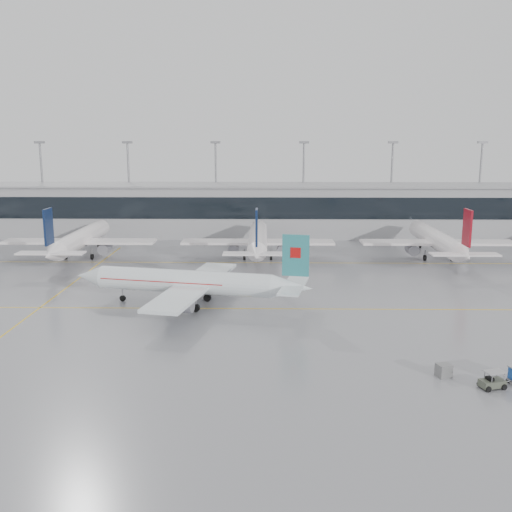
{
  "coord_description": "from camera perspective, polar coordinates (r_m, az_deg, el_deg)",
  "views": [
    {
      "loc": [
        1.44,
        -75.97,
        23.07
      ],
      "look_at": [
        0.0,
        12.0,
        5.0
      ],
      "focal_mm": 40.0,
      "sensor_mm": 36.0,
      "label": 1
    }
  ],
  "objects": [
    {
      "name": "taxi_line_north",
      "position": [
        108.46,
        0.16,
        -0.67
      ],
      "size": [
        120.0,
        0.25,
        0.01
      ],
      "primitive_type": "cube",
      "color": "gold",
      "rests_on": "ground"
    },
    {
      "name": "baggage_tug",
      "position": [
        59.32,
        22.54,
        -11.6
      ],
      "size": [
        3.53,
        2.05,
        1.68
      ],
      "rotation": [
        0.0,
        0.0,
        0.29
      ],
      "color": "#454A3C",
      "rests_on": "ground"
    },
    {
      "name": "terminal_glass",
      "position": [
        131.35,
        0.3,
        4.8
      ],
      "size": [
        180.0,
        0.2,
        5.0
      ],
      "primitive_type": "cube",
      "color": "black",
      "rests_on": "ground"
    },
    {
      "name": "taxi_line_main",
      "position": [
        79.4,
        -0.14,
        -5.28
      ],
      "size": [
        120.0,
        0.25,
        0.01
      ],
      "primitive_type": "cube",
      "color": "gold",
      "rests_on": "ground"
    },
    {
      "name": "parked_jet_d",
      "position": [
        116.3,
        17.7,
        1.47
      ],
      "size": [
        29.64,
        36.96,
        11.72
      ],
      "rotation": [
        0.0,
        0.0,
        1.57
      ],
      "color": "white",
      "rests_on": "ground"
    },
    {
      "name": "gse_unit",
      "position": [
        60.37,
        18.25,
        -10.81
      ],
      "size": [
        1.61,
        1.55,
        1.3
      ],
      "primitive_type": "cube",
      "rotation": [
        0.0,
        0.0,
        0.32
      ],
      "color": "slate",
      "rests_on": "ground"
    },
    {
      "name": "light_masts",
      "position": [
        144.3,
        0.37,
        7.74
      ],
      "size": [
        156.4,
        1.0,
        22.6
      ],
      "color": "gray",
      "rests_on": "ground"
    },
    {
      "name": "parked_jet_c",
      "position": [
        111.36,
        0.18,
        1.6
      ],
      "size": [
        29.64,
        36.96,
        11.72
      ],
      "rotation": [
        0.0,
        0.0,
        1.57
      ],
      "color": "white",
      "rests_on": "ground"
    },
    {
      "name": "parked_jet_b",
      "position": [
        117.16,
        -17.2,
        1.57
      ],
      "size": [
        29.64,
        36.96,
        11.72
      ],
      "rotation": [
        0.0,
        0.0,
        1.57
      ],
      "color": "white",
      "rests_on": "ground"
    },
    {
      "name": "taxi_line_cross",
      "position": [
        98.97,
        -17.63,
        -2.43
      ],
      "size": [
        0.25,
        60.0,
        0.01
      ],
      "primitive_type": "cube",
      "color": "gold",
      "rests_on": "ground"
    },
    {
      "name": "air_canada_jet",
      "position": [
        80.25,
        -6.29,
        -2.67
      ],
      "size": [
        34.59,
        27.58,
        10.73
      ],
      "rotation": [
        0.0,
        0.0,
        2.94
      ],
      "color": "white",
      "rests_on": "ground"
    },
    {
      "name": "terminal_roof",
      "position": [
        138.4,
        0.34,
        7.1
      ],
      "size": [
        182.0,
        16.0,
        0.4
      ],
      "primitive_type": "cube",
      "color": "gray",
      "rests_on": "ground"
    },
    {
      "name": "terminal",
      "position": [
        139.03,
        0.34,
        4.55
      ],
      "size": [
        180.0,
        15.0,
        12.0
      ],
      "primitive_type": "cube",
      "color": "#959599",
      "rests_on": "ground"
    },
    {
      "name": "ground",
      "position": [
        79.41,
        -0.14,
        -5.28
      ],
      "size": [
        320.0,
        320.0,
        0.0
      ],
      "primitive_type": "plane",
      "color": "gray",
      "rests_on": "ground"
    }
  ]
}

